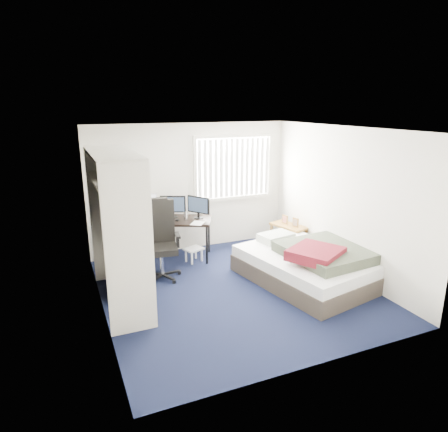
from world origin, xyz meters
name	(u,v)px	position (x,y,z in m)	size (l,w,h in m)	color
ground	(235,289)	(0.00, 0.00, 0.00)	(4.20, 4.20, 0.00)	black
room_shell	(235,197)	(0.00, 0.00, 1.51)	(4.20, 4.20, 4.20)	silver
window_assembly	(234,168)	(0.90, 2.04, 1.60)	(1.72, 0.09, 1.32)	white
closet	(119,214)	(-1.67, 0.27, 1.35)	(0.64, 1.84, 2.22)	beige
desk	(170,217)	(-0.54, 1.75, 0.79)	(1.71, 1.30, 1.22)	black
office_chair	(161,248)	(-0.94, 0.96, 0.51)	(0.72, 0.72, 1.33)	black
footstool	(194,251)	(-0.22, 1.36, 0.20)	(0.39, 0.36, 0.26)	white
nightstand	(289,228)	(1.75, 1.23, 0.45)	(0.57, 0.82, 0.69)	brown
bed	(309,264)	(1.27, -0.18, 0.29)	(1.99, 2.41, 0.70)	#3A322A
pine_box	(125,289)	(-1.65, 0.39, 0.14)	(0.38, 0.28, 0.28)	#A68C53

